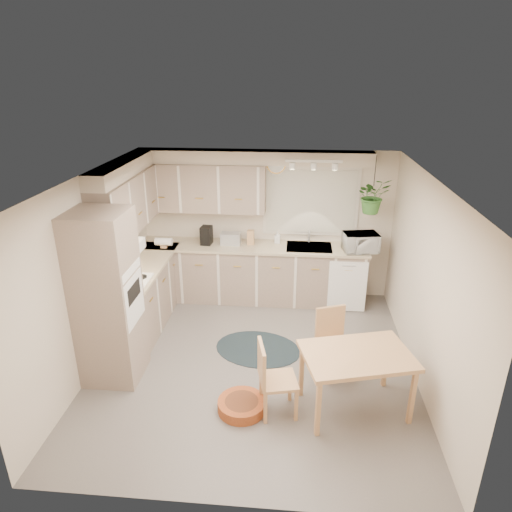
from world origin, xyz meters
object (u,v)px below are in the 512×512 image
at_px(dining_table, 355,381).
at_px(chair_left, 278,379).
at_px(chair_back, 335,344).
at_px(braided_rug, 258,349).
at_px(microwave, 361,240).
at_px(pet_bed, 242,405).

relative_size(dining_table, chair_left, 1.32).
xyz_separation_m(chair_back, braided_rug, (-0.98, 0.45, -0.42)).
relative_size(dining_table, chair_back, 1.35).
relative_size(dining_table, braided_rug, 0.98).
xyz_separation_m(dining_table, chair_left, (-0.83, -0.12, 0.07)).
xyz_separation_m(braided_rug, microwave, (1.45, 1.38, 1.11)).
bearing_deg(chair_left, dining_table, 85.61).
bearing_deg(pet_bed, microwave, 59.55).
bearing_deg(dining_table, braided_rug, 137.19).
distance_m(chair_back, microwave, 2.01).
height_order(pet_bed, microwave, microwave).
distance_m(chair_back, pet_bed, 1.35).
distance_m(chair_left, microwave, 2.89).
bearing_deg(braided_rug, microwave, 43.67).
distance_m(dining_table, pet_bed, 1.27).
xyz_separation_m(pet_bed, microwave, (1.52, 2.59, 1.05)).
bearing_deg(chair_back, chair_left, 28.29).
xyz_separation_m(dining_table, chair_back, (-0.17, 0.62, 0.06)).
distance_m(chair_left, braided_rug, 1.30).
bearing_deg(dining_table, microwave, 83.11).
height_order(chair_back, microwave, microwave).
relative_size(dining_table, microwave, 2.22).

